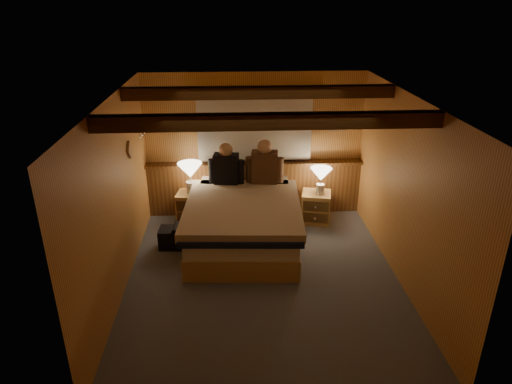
{
  "coord_description": "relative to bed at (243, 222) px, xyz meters",
  "views": [
    {
      "loc": [
        -0.39,
        -5.14,
        3.49
      ],
      "look_at": [
        -0.07,
        0.4,
        1.09
      ],
      "focal_mm": 32.0,
      "sensor_mm": 36.0,
      "label": 1
    }
  ],
  "objects": [
    {
      "name": "person_left",
      "position": [
        -0.24,
        0.73,
        0.62
      ],
      "size": [
        0.56,
        0.28,
        0.69
      ],
      "rotation": [
        0.0,
        0.0,
        -0.14
      ],
      "color": "black",
      "rests_on": "bed"
    },
    {
      "name": "bed",
      "position": [
        0.0,
        0.0,
        0.0
      ],
      "size": [
        1.77,
        2.22,
        0.73
      ],
      "rotation": [
        0.0,
        0.0,
        -0.06
      ],
      "color": "tan",
      "rests_on": "floor"
    },
    {
      "name": "lamp_right",
      "position": [
        1.28,
        0.68,
        0.45
      ],
      "size": [
        0.34,
        0.34,
        0.45
      ],
      "color": "silver",
      "rests_on": "nightstand_right"
    },
    {
      "name": "floor",
      "position": [
        0.23,
        -0.92,
        -0.38
      ],
      "size": [
        4.2,
        4.2,
        0.0
      ],
      "primitive_type": "plane",
      "color": "#535763",
      "rests_on": "ground"
    },
    {
      "name": "ceiling_beams",
      "position": [
        0.23,
        -0.77,
        1.93
      ],
      "size": [
        3.6,
        1.65,
        0.16
      ],
      "color": "#4F3013",
      "rests_on": "ceiling"
    },
    {
      "name": "nightstand_right",
      "position": [
        1.23,
        0.72,
        -0.12
      ],
      "size": [
        0.54,
        0.5,
        0.51
      ],
      "rotation": [
        0.0,
        0.0,
        -0.21
      ],
      "color": "tan",
      "rests_on": "floor"
    },
    {
      "name": "curtain_window",
      "position": [
        0.23,
        1.11,
        1.14
      ],
      "size": [
        2.18,
        0.09,
        1.11
      ],
      "color": "#4F3013",
      "rests_on": "wall_back"
    },
    {
      "name": "ceiling",
      "position": [
        0.23,
        -0.92,
        2.02
      ],
      "size": [
        4.2,
        4.2,
        0.0
      ],
      "primitive_type": "plane",
      "rotation": [
        3.14,
        0.0,
        0.0
      ],
      "color": "tan",
      "rests_on": "wall_back"
    },
    {
      "name": "nightstand_left",
      "position": [
        -0.83,
        0.84,
        -0.12
      ],
      "size": [
        0.52,
        0.48,
        0.51
      ],
      "rotation": [
        0.0,
        0.0,
        -0.15
      ],
      "color": "tan",
      "rests_on": "floor"
    },
    {
      "name": "wall_left",
      "position": [
        -1.57,
        -0.92,
        0.82
      ],
      "size": [
        0.0,
        4.2,
        4.2
      ],
      "primitive_type": "plane",
      "rotation": [
        1.57,
        0.0,
        1.57
      ],
      "color": "#DCA44F",
      "rests_on": "floor"
    },
    {
      "name": "wall_front",
      "position": [
        0.23,
        -3.02,
        0.82
      ],
      "size": [
        3.6,
        0.0,
        3.6
      ],
      "primitive_type": "plane",
      "rotation": [
        -1.57,
        0.0,
        0.0
      ],
      "color": "#DCA44F",
      "rests_on": "floor"
    },
    {
      "name": "lamp_left",
      "position": [
        -0.83,
        0.85,
        0.49
      ],
      "size": [
        0.39,
        0.39,
        0.51
      ],
      "color": "silver",
      "rests_on": "nightstand_left"
    },
    {
      "name": "framed_print",
      "position": [
        1.58,
        1.15,
        1.17
      ],
      "size": [
        0.3,
        0.04,
        0.25
      ],
      "color": "#A77B53",
      "rests_on": "wall_back"
    },
    {
      "name": "wainscot",
      "position": [
        0.23,
        1.11,
        0.11
      ],
      "size": [
        3.6,
        0.23,
        0.94
      ],
      "color": "brown",
      "rests_on": "wall_back"
    },
    {
      "name": "wall_back",
      "position": [
        0.23,
        1.18,
        0.82
      ],
      "size": [
        3.6,
        0.0,
        3.6
      ],
      "primitive_type": "plane",
      "rotation": [
        1.57,
        0.0,
        0.0
      ],
      "color": "#DCA44F",
      "rests_on": "floor"
    },
    {
      "name": "person_right",
      "position": [
        0.37,
        0.73,
        0.64
      ],
      "size": [
        0.6,
        0.29,
        0.73
      ],
      "rotation": [
        0.0,
        0.0,
        -0.13
      ],
      "color": "#503420",
      "rests_on": "bed"
    },
    {
      "name": "duffel_bag",
      "position": [
        -1.0,
        -0.01,
        -0.22
      ],
      "size": [
        0.52,
        0.33,
        0.36
      ],
      "rotation": [
        0.0,
        0.0,
        -0.06
      ],
      "color": "black",
      "rests_on": "floor"
    },
    {
      "name": "wall_right",
      "position": [
        2.03,
        -0.92,
        0.82
      ],
      "size": [
        0.0,
        4.2,
        4.2
      ],
      "primitive_type": "plane",
      "rotation": [
        1.57,
        0.0,
        -1.57
      ],
      "color": "#DCA44F",
      "rests_on": "floor"
    },
    {
      "name": "coat_rail",
      "position": [
        -1.49,
        0.65,
        1.29
      ],
      "size": [
        0.05,
        0.55,
        0.24
      ],
      "color": "silver",
      "rests_on": "wall_left"
    }
  ]
}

